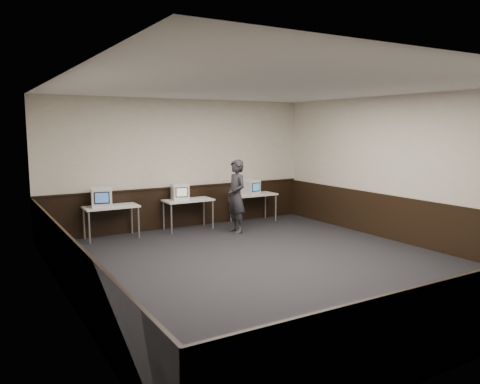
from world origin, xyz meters
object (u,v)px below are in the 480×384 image
Objects in this scene: emac_left at (101,197)px; person at (236,196)px; desk_center at (188,202)px; desk_left at (111,209)px; desk_right at (254,196)px; emac_right at (251,187)px; emac_center at (180,192)px.

emac_left is 0.30× the size of person.
desk_left is at bearing 180.00° from desk_center.
desk_right is (1.90, 0.00, 0.00)m from desk_center.
emac_left is at bearing 167.49° from emac_right.
desk_center is 1.90m from desk_right.
person reaches higher than emac_right.
emac_right is at bearing 133.33° from person.
emac_center reaches higher than desk_right.
person is (1.04, -0.93, -0.07)m from emac_center.
desk_center is 2.27× the size of emac_left.
desk_right is at bearing 11.47° from emac_left.
desk_left is 0.36m from emac_left.
desk_right is at bearing 0.00° from desk_left.
emac_left is at bearing -171.72° from desk_left.
desk_center is at bearing 11.87° from emac_left.
person reaches higher than emac_center.
desk_center is at bearing 180.00° from desk_right.
emac_right reaches higher than desk_left.
desk_right is at bearing 10.41° from emac_center.
emac_center is 0.27× the size of person.
person reaches higher than desk_left.
person is (-1.06, -0.90, 0.20)m from desk_right.
person is at bearing -18.17° from desk_left.
person is at bearing -139.59° from desk_right.
desk_left is 2.27× the size of emac_left.
emac_left reaches higher than emac_center.
desk_center is 0.33m from emac_center.
desk_left is 2.89m from person.
emac_center is at bearing 165.72° from emac_right.
desk_right is (3.80, 0.00, 0.00)m from desk_left.
emac_center is 1.99m from emac_right.
emac_right is (-0.11, -0.03, 0.26)m from desk_right.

